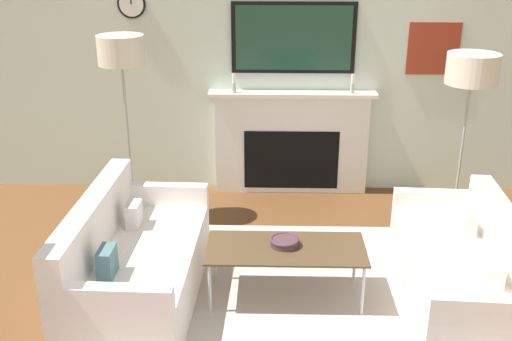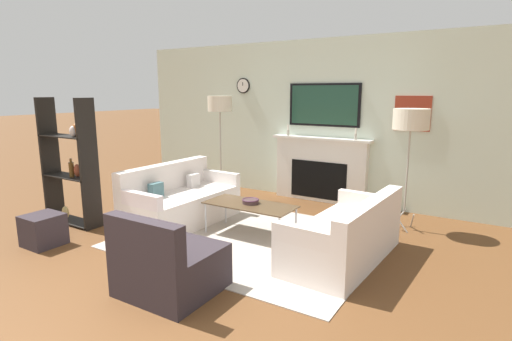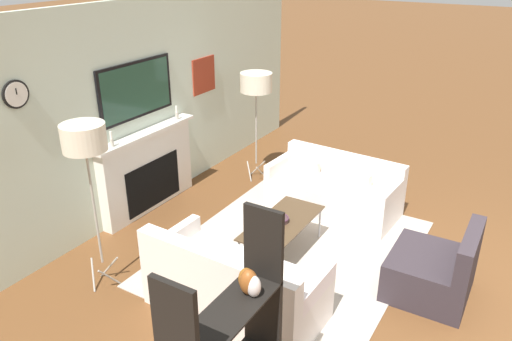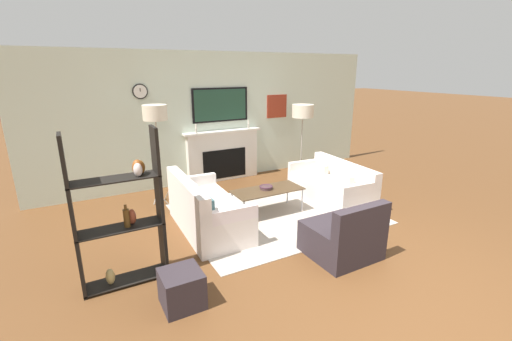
# 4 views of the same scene
# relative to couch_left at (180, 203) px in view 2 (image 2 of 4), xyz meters

# --- Properties ---
(fireplace_wall) EXTENTS (7.59, 0.28, 2.70)m
(fireplace_wall) POSITION_rel_couch_left_xyz_m (1.22, 2.25, 0.93)
(fireplace_wall) COLOR silver
(fireplace_wall) RESTS_ON ground_plane
(area_rug) EXTENTS (3.05, 2.52, 0.01)m
(area_rug) POSITION_rel_couch_left_xyz_m (1.22, -0.00, -0.29)
(area_rug) COLOR #B3A799
(area_rug) RESTS_ON ground_plane
(couch_left) EXTENTS (0.85, 1.70, 0.83)m
(couch_left) POSITION_rel_couch_left_xyz_m (0.00, 0.00, 0.00)
(couch_left) COLOR silver
(couch_left) RESTS_ON ground_plane
(couch_right) EXTENTS (0.88, 1.74, 0.72)m
(couch_right) POSITION_rel_couch_left_xyz_m (2.44, -0.00, -0.03)
(couch_right) COLOR silver
(couch_right) RESTS_ON ground_plane
(armchair) EXTENTS (0.84, 0.80, 0.79)m
(armchair) POSITION_rel_couch_left_xyz_m (1.29, -1.57, -0.03)
(armchair) COLOR #30282D
(armchair) RESTS_ON ground_plane
(coffee_table) EXTENTS (1.18, 0.53, 0.43)m
(coffee_table) POSITION_rel_couch_left_xyz_m (1.12, 0.08, 0.10)
(coffee_table) COLOR #4C3823
(coffee_table) RESTS_ON ground_plane
(decorative_bowl) EXTENTS (0.22, 0.22, 0.06)m
(decorative_bowl) POSITION_rel_couch_left_xyz_m (1.11, 0.11, 0.16)
(decorative_bowl) COLOR #463132
(decorative_bowl) RESTS_ON coffee_table
(floor_lamp_left) EXTENTS (0.41, 0.41, 1.78)m
(floor_lamp_left) POSITION_rel_couch_left_xyz_m (-0.32, 1.41, 1.32)
(floor_lamp_left) COLOR #9E998E
(floor_lamp_left) RESTS_ON ground_plane
(floor_lamp_right) EXTENTS (0.46, 0.46, 1.64)m
(floor_lamp_right) POSITION_rel_couch_left_xyz_m (2.77, 1.41, 1.18)
(floor_lamp_right) COLOR #9E998E
(floor_lamp_right) RESTS_ON ground_plane
(shelf_unit) EXTENTS (0.92, 0.28, 1.77)m
(shelf_unit) POSITION_rel_couch_left_xyz_m (-1.26, -0.81, 0.55)
(shelf_unit) COLOR black
(shelf_unit) RESTS_ON ground_plane
(ottoman) EXTENTS (0.41, 0.41, 0.38)m
(ottoman) POSITION_rel_couch_left_xyz_m (-0.84, -1.51, -0.10)
(ottoman) COLOR #30282D
(ottoman) RESTS_ON ground_plane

